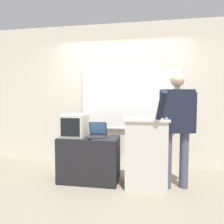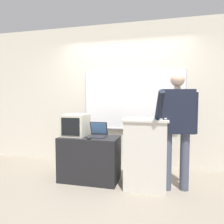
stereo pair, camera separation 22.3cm
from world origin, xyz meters
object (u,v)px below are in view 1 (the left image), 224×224
laptop (97,132)px  computer_mouse_by_laptop (90,138)px  wireless_keyboard (147,118)px  computer_mouse_by_keyboard (166,118)px  side_desk (90,159)px  person_presenter (176,122)px  crt_monitor (75,125)px  lectern_podium (146,153)px

laptop → computer_mouse_by_laptop: (-0.06, -0.24, -0.05)m
wireless_keyboard → computer_mouse_by_keyboard: size_ratio=4.50×
side_desk → person_presenter: 1.48m
side_desk → laptop: (0.11, 0.07, 0.42)m
laptop → wireless_keyboard: wireless_keyboard is taller
side_desk → crt_monitor: crt_monitor is taller
lectern_podium → computer_mouse_by_laptop: bearing=-173.9°
person_presenter → computer_mouse_by_keyboard: person_presenter is taller
wireless_keyboard → lectern_podium: bearing=101.7°
side_desk → computer_mouse_by_keyboard: size_ratio=9.43×
lectern_podium → wireless_keyboard: size_ratio=2.30×
laptop → computer_mouse_by_laptop: 0.26m
wireless_keyboard → crt_monitor: bearing=171.5°
computer_mouse_by_laptop → crt_monitor: bearing=146.1°
side_desk → crt_monitor: (-0.25, 0.03, 0.54)m
computer_mouse_by_laptop → computer_mouse_by_keyboard: size_ratio=1.00×
person_presenter → computer_mouse_by_keyboard: size_ratio=17.06×
wireless_keyboard → computer_mouse_by_keyboard: (0.26, -0.01, 0.01)m
side_desk → person_presenter: (1.34, -0.05, 0.64)m
side_desk → computer_mouse_by_keyboard: bearing=-7.4°
laptop → side_desk: bearing=-149.2°
side_desk → computer_mouse_by_laptop: computer_mouse_by_laptop is taller
lectern_podium → person_presenter: size_ratio=0.61×
lectern_podium → crt_monitor: bearing=174.2°
person_presenter → crt_monitor: person_presenter is taller
computer_mouse_by_keyboard → laptop: bearing=168.3°
laptop → person_presenter: bearing=-5.6°
side_desk → computer_mouse_by_keyboard: computer_mouse_by_keyboard is taller
person_presenter → computer_mouse_by_laptop: (-1.28, -0.12, -0.26)m
lectern_podium → computer_mouse_by_laptop: (-0.85, -0.09, 0.21)m
wireless_keyboard → computer_mouse_by_laptop: 0.91m
crt_monitor → computer_mouse_by_keyboard: bearing=-7.3°
side_desk → computer_mouse_by_laptop: bearing=-72.4°
laptop → lectern_podium: bearing=-11.0°
laptop → computer_mouse_by_laptop: laptop is taller
computer_mouse_by_keyboard → person_presenter: bearing=31.6°
wireless_keyboard → computer_mouse_by_laptop: wireless_keyboard is taller
computer_mouse_by_laptop → lectern_podium: bearing=6.1°
wireless_keyboard → computer_mouse_by_keyboard: bearing=-1.9°
computer_mouse_by_keyboard → side_desk: bearing=172.6°
side_desk → wireless_keyboard: 1.15m
side_desk → laptop: 0.44m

